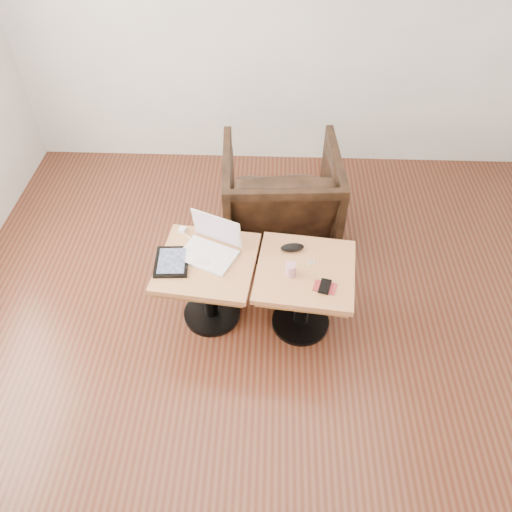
{
  "coord_description": "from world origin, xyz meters",
  "views": [
    {
      "loc": [
        -0.08,
        -1.76,
        2.68
      ],
      "look_at": [
        -0.17,
        0.34,
        0.58
      ],
      "focal_mm": 35.0,
      "sensor_mm": 36.0,
      "label": 1
    }
  ],
  "objects_px": {
    "laptop": "(211,247)",
    "armchair": "(280,196)",
    "side_table_right": "(304,284)",
    "striped_cup": "(291,270)",
    "side_table_left": "(208,275)"
  },
  "relations": [
    {
      "from": "laptop",
      "to": "striped_cup",
      "type": "height_order",
      "value": "laptop"
    },
    {
      "from": "striped_cup",
      "to": "armchair",
      "type": "bearing_deg",
      "value": 93.64
    },
    {
      "from": "laptop",
      "to": "side_table_left",
      "type": "bearing_deg",
      "value": -80.13
    },
    {
      "from": "laptop",
      "to": "armchair",
      "type": "xyz_separation_m",
      "value": [
        0.43,
        0.75,
        -0.19
      ]
    },
    {
      "from": "armchair",
      "to": "side_table_left",
      "type": "bearing_deg",
      "value": 57.83
    },
    {
      "from": "side_table_right",
      "to": "armchair",
      "type": "height_order",
      "value": "armchair"
    },
    {
      "from": "side_table_right",
      "to": "armchair",
      "type": "relative_size",
      "value": 0.76
    },
    {
      "from": "side_table_left",
      "to": "laptop",
      "type": "distance_m",
      "value": 0.19
    },
    {
      "from": "side_table_left",
      "to": "armchair",
      "type": "relative_size",
      "value": 0.76
    },
    {
      "from": "side_table_left",
      "to": "side_table_right",
      "type": "bearing_deg",
      "value": 2.15
    },
    {
      "from": "side_table_right",
      "to": "striped_cup",
      "type": "distance_m",
      "value": 0.2
    },
    {
      "from": "side_table_right",
      "to": "armchair",
      "type": "xyz_separation_m",
      "value": [
        -0.15,
        0.87,
        -0.01
      ]
    },
    {
      "from": "striped_cup",
      "to": "armchair",
      "type": "height_order",
      "value": "armchair"
    },
    {
      "from": "side_table_right",
      "to": "laptop",
      "type": "height_order",
      "value": "laptop"
    },
    {
      "from": "armchair",
      "to": "striped_cup",
      "type": "bearing_deg",
      "value": 89.89
    }
  ]
}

